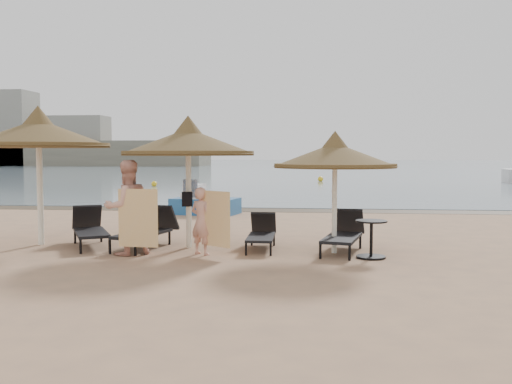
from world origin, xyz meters
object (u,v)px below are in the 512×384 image
palapa_left (39,134)px  lounger_near_right (262,233)px  side_table (371,240)px  person_left (127,200)px  lounger_near_left (148,229)px  lounger_far_left (90,228)px  lounger_far_right (344,233)px  palapa_right (335,156)px  pedal_boat (205,203)px  palapa_center (188,143)px  person_right (201,216)px

palapa_left → lounger_near_right: 5.72m
side_table → person_left: person_left is taller
lounger_near_left → side_table: (5.00, -0.88, -0.05)m
lounger_far_left → person_left: person_left is taller
side_table → lounger_near_left: bearing=170.0°
lounger_near_right → lounger_far_right: bearing=-6.5°
palapa_right → pedal_boat: size_ratio=1.08×
palapa_right → lounger_near_left: 4.59m
palapa_center → side_table: size_ratio=3.89×
person_left → palapa_left: bearing=-62.6°
person_right → lounger_far_left: bearing=9.6°
person_left → person_right: bearing=147.5°
lounger_near_left → lounger_far_right: (4.47, -0.10, -0.01)m
lounger_near_left → palapa_center: bearing=13.0°
palapa_center → lounger_far_right: bearing=-1.8°
person_left → palapa_right: bearing=149.9°
lounger_far_left → lounger_far_right: size_ratio=1.00×
palapa_left → lounger_far_left: (1.20, 0.01, -2.20)m
lounger_near_right → person_right: 1.61m
palapa_right → lounger_near_left: palapa_right is taller
lounger_near_right → person_right: bearing=-142.9°
person_right → pedal_boat: size_ratio=0.68×
pedal_boat → person_right: bearing=-66.9°
person_right → palapa_right: bearing=-142.3°
pedal_boat → lounger_far_right: bearing=-45.2°
palapa_right → pedal_boat: bearing=120.3°
lounger_near_right → person_left: bearing=-159.0°
lounger_far_right → pedal_boat: pedal_boat is taller
palapa_center → lounger_far_left: bearing=179.0°
palapa_right → person_left: bearing=-171.1°
lounger_far_left → person_right: bearing=-45.8°
person_left → palapa_center: bearing=-175.0°
palapa_left → lounger_far_right: 7.43m
palapa_center → person_left: palapa_center is taller
lounger_far_right → side_table: (0.52, -0.78, -0.03)m
lounger_far_left → person_right: size_ratio=1.25×
palapa_left → palapa_right: size_ratio=1.24×
person_right → pedal_boat: person_right is taller
lounger_near_right → lounger_near_left: bearing=-179.5°
side_table → person_right: (-3.57, 0.01, 0.47)m
lounger_near_left → side_table: bearing=2.6°
lounger_far_left → lounger_near_right: bearing=-27.5°
palapa_center → lounger_near_left: (-0.95, -0.01, -1.99)m
palapa_right → lounger_far_left: palapa_right is taller
palapa_left → palapa_right: (6.87, -0.39, -0.50)m
palapa_right → lounger_near_right: (-1.62, 0.43, -1.76)m
palapa_center → person_left: size_ratio=1.30×
pedal_boat → palapa_right: bearing=-47.4°
palapa_right → side_table: palapa_right is taller
person_left → person_right: 1.61m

